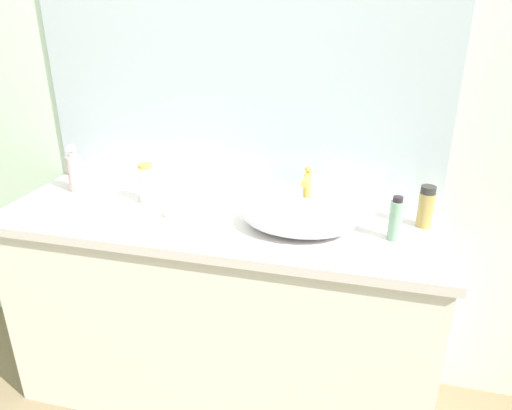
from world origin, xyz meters
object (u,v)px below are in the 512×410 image
(soap_dispenser, at_px, (75,171))
(lotion_bottle, at_px, (395,219))
(sink_basin, at_px, (299,217))
(spray_can, at_px, (147,184))
(candle_jar, at_px, (171,213))
(perfume_bottle, at_px, (426,207))

(soap_dispenser, height_order, lotion_bottle, soap_dispenser)
(sink_basin, height_order, lotion_bottle, lotion_bottle)
(sink_basin, bearing_deg, spray_can, 171.19)
(spray_can, distance_m, candle_jar, 0.20)
(candle_jar, bearing_deg, spray_can, 143.57)
(lotion_bottle, bearing_deg, spray_can, 174.37)
(perfume_bottle, bearing_deg, sink_basin, -162.21)
(lotion_bottle, bearing_deg, soap_dispenser, 174.29)
(sink_basin, xyz_separation_m, candle_jar, (-0.50, -0.01, -0.03))
(soap_dispenser, relative_size, candle_jar, 3.77)
(sink_basin, xyz_separation_m, spray_can, (-0.66, 0.10, 0.03))
(soap_dispenser, bearing_deg, spray_can, -5.94)
(lotion_bottle, bearing_deg, perfume_bottle, 51.97)
(soap_dispenser, height_order, spray_can, soap_dispenser)
(sink_basin, relative_size, spray_can, 2.51)
(soap_dispenser, relative_size, lotion_bottle, 1.31)
(sink_basin, distance_m, candle_jar, 0.50)
(lotion_bottle, relative_size, spray_can, 0.98)
(soap_dispenser, bearing_deg, lotion_bottle, -5.71)
(sink_basin, xyz_separation_m, soap_dispenser, (-1.02, 0.14, 0.04))
(lotion_bottle, bearing_deg, candle_jar, -178.87)
(soap_dispenser, height_order, candle_jar, soap_dispenser)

